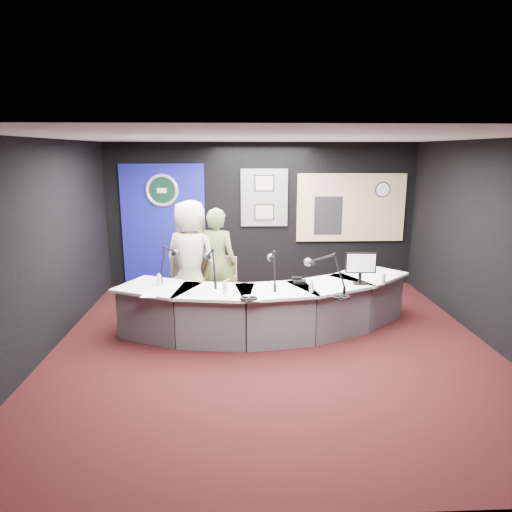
{
  "coord_description": "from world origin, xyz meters",
  "views": [
    {
      "loc": [
        -0.48,
        -5.83,
        2.64
      ],
      "look_at": [
        -0.2,
        0.8,
        1.1
      ],
      "focal_mm": 32.0,
      "sensor_mm": 36.0,
      "label": 1
    }
  ],
  "objects_px": {
    "person_man": "(191,259)",
    "broadcast_desk": "(267,307)",
    "armchair_right": "(217,290)",
    "person_woman": "(217,263)",
    "armchair_left": "(192,286)"
  },
  "relations": [
    {
      "from": "armchair_right",
      "to": "broadcast_desk",
      "type": "bearing_deg",
      "value": -15.96
    },
    {
      "from": "armchair_left",
      "to": "person_woman",
      "type": "relative_size",
      "value": 0.56
    },
    {
      "from": "broadcast_desk",
      "to": "person_man",
      "type": "bearing_deg",
      "value": 147.9
    },
    {
      "from": "broadcast_desk",
      "to": "armchair_left",
      "type": "relative_size",
      "value": 4.53
    },
    {
      "from": "person_man",
      "to": "broadcast_desk",
      "type": "bearing_deg",
      "value": 171.58
    },
    {
      "from": "person_man",
      "to": "person_woman",
      "type": "height_order",
      "value": "person_man"
    },
    {
      "from": "armchair_left",
      "to": "person_man",
      "type": "bearing_deg",
      "value": 0.0
    },
    {
      "from": "broadcast_desk",
      "to": "armchair_left",
      "type": "height_order",
      "value": "armchair_left"
    },
    {
      "from": "armchair_right",
      "to": "person_man",
      "type": "distance_m",
      "value": 0.66
    },
    {
      "from": "broadcast_desk",
      "to": "person_woman",
      "type": "height_order",
      "value": "person_woman"
    },
    {
      "from": "armchair_left",
      "to": "person_woman",
      "type": "height_order",
      "value": "person_woman"
    },
    {
      "from": "armchair_right",
      "to": "armchair_left",
      "type": "bearing_deg",
      "value": -154.7
    },
    {
      "from": "armchair_right",
      "to": "person_woman",
      "type": "relative_size",
      "value": 0.49
    },
    {
      "from": "broadcast_desk",
      "to": "person_woman",
      "type": "bearing_deg",
      "value": 136.57
    },
    {
      "from": "armchair_left",
      "to": "broadcast_desk",
      "type": "bearing_deg",
      "value": -7.43
    }
  ]
}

